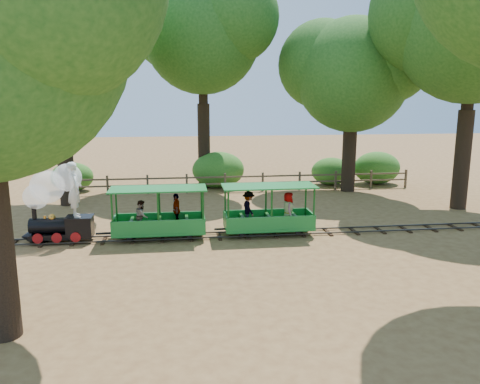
{
  "coord_description": "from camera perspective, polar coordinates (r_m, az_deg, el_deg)",
  "views": [
    {
      "loc": [
        -3.33,
        -15.99,
        4.85
      ],
      "look_at": [
        -1.19,
        0.5,
        1.5
      ],
      "focal_mm": 35.0,
      "sensor_mm": 36.0,
      "label": 1
    }
  ],
  "objects": [
    {
      "name": "track",
      "position": [
        17.02,
        4.21,
        -4.97
      ],
      "size": [
        22.0,
        1.0,
        0.1
      ],
      "color": "#3F3D3A",
      "rests_on": "ground"
    },
    {
      "name": "carriage_front",
      "position": [
        16.54,
        -9.81,
        -3.16
      ],
      "size": [
        3.3,
        1.35,
        1.72
      ],
      "color": "#1A7A2D",
      "rests_on": "track"
    },
    {
      "name": "shrub_east",
      "position": [
        27.94,
        16.34,
        2.85
      ],
      "size": [
        2.68,
        2.06,
        1.85
      ],
      "primitive_type": "ellipsoid",
      "color": "#2D6B1E",
      "rests_on": "ground"
    },
    {
      "name": "locomotive",
      "position": [
        16.91,
        -21.55,
        -0.57
      ],
      "size": [
        2.39,
        1.12,
        2.83
      ],
      "color": "black",
      "rests_on": "ground"
    },
    {
      "name": "shrub_mid_w",
      "position": [
        25.67,
        -2.66,
        2.72
      ],
      "size": [
        2.86,
        2.2,
        1.98
      ],
      "primitive_type": "ellipsoid",
      "color": "#2D6B1E",
      "rests_on": "ground"
    },
    {
      "name": "shrub_west",
      "position": [
        26.24,
        -19.79,
        1.75
      ],
      "size": [
        2.21,
        1.7,
        1.53
      ],
      "primitive_type": "ellipsoid",
      "color": "#2D6B1E",
      "rests_on": "ground"
    },
    {
      "name": "oak_ne",
      "position": [
        25.2,
        13.48,
        14.33
      ],
      "size": [
        7.22,
        6.35,
        8.88
      ],
      "color": "#2D2116",
      "rests_on": "ground"
    },
    {
      "name": "shrub_mid_e",
      "position": [
        26.99,
        11.04,
        2.49
      ],
      "size": [
        2.25,
        1.73,
        1.56
      ],
      "primitive_type": "ellipsoid",
      "color": "#2D6B1E",
      "rests_on": "ground"
    },
    {
      "name": "oak_nw",
      "position": [
        22.84,
        -21.54,
        17.41
      ],
      "size": [
        8.21,
        7.22,
        10.5
      ],
      "color": "#2D2116",
      "rests_on": "ground"
    },
    {
      "name": "oak_e",
      "position": [
        22.93,
        26.6,
        18.46
      ],
      "size": [
        8.08,
        7.11,
        11.04
      ],
      "color": "#2D2116",
      "rests_on": "ground"
    },
    {
      "name": "fence",
      "position": [
        24.59,
        0.5,
        1.38
      ],
      "size": [
        18.1,
        0.1,
        1.0
      ],
      "color": "brown",
      "rests_on": "ground"
    },
    {
      "name": "oak_nc",
      "position": [
        25.85,
        -4.71,
        19.2
      ],
      "size": [
        7.67,
        6.75,
        11.15
      ],
      "color": "#2D2116",
      "rests_on": "ground"
    },
    {
      "name": "carriage_rear",
      "position": [
        16.78,
        3.29,
        -2.64
      ],
      "size": [
        3.3,
        1.35,
        1.72
      ],
      "color": "#1A7A2D",
      "rests_on": "track"
    },
    {
      "name": "ground",
      "position": [
        17.04,
        4.2,
        -5.19
      ],
      "size": [
        90.0,
        90.0,
        0.0
      ],
      "primitive_type": "plane",
      "color": "#9C7543",
      "rests_on": "ground"
    }
  ]
}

